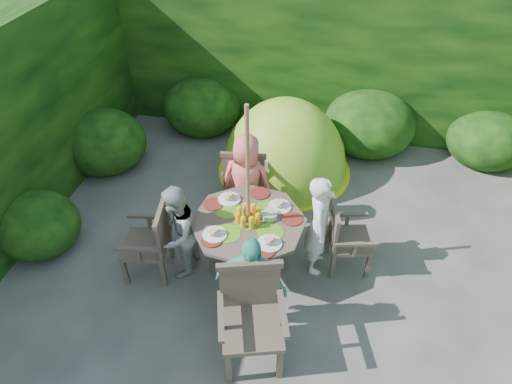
% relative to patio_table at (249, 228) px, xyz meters
% --- Properties ---
extents(ground, '(60.00, 60.00, 0.00)m').
position_rel_patio_table_xyz_m(ground, '(0.69, -0.38, -0.64)').
color(ground, '#45423E').
rests_on(ground, ground).
extents(hedge_enclosure, '(9.00, 9.00, 2.50)m').
position_rel_patio_table_xyz_m(hedge_enclosure, '(0.69, 0.96, 0.61)').
color(hedge_enclosure, black).
rests_on(hedge_enclosure, ground).
extents(patio_table, '(1.60, 1.60, 0.91)m').
position_rel_patio_table_xyz_m(patio_table, '(0.00, 0.00, 0.00)').
color(patio_table, '#42352B').
rests_on(patio_table, ground).
extents(parasol_pole, '(0.05, 0.05, 2.20)m').
position_rel_patio_table_xyz_m(parasol_pole, '(-0.00, -0.00, 0.46)').
color(parasol_pole, brown).
rests_on(parasol_pole, ground).
extents(garden_chair_right, '(0.58, 0.62, 0.89)m').
position_rel_patio_table_xyz_m(garden_chair_right, '(1.06, 0.28, -0.17)').
color(garden_chair_right, '#42352B').
rests_on(garden_chair_right, ground).
extents(garden_chair_left, '(0.59, 0.65, 0.95)m').
position_rel_patio_table_xyz_m(garden_chair_left, '(-1.06, -0.29, -0.13)').
color(garden_chair_left, '#42352B').
rests_on(garden_chair_left, ground).
extents(garden_chair_back, '(0.64, 0.58, 0.97)m').
position_rel_patio_table_xyz_m(garden_chair_back, '(-0.29, 1.05, -0.12)').
color(garden_chair_back, '#42352B').
rests_on(garden_chair_back, ground).
extents(garden_chair_front, '(0.76, 0.71, 1.05)m').
position_rel_patio_table_xyz_m(garden_chair_front, '(0.27, -1.05, -0.08)').
color(garden_chair_front, '#42352B').
rests_on(garden_chair_front, ground).
extents(child_right, '(0.34, 0.50, 1.32)m').
position_rel_patio_table_xyz_m(child_right, '(0.77, 0.20, 0.02)').
color(child_right, white).
rests_on(child_right, ground).
extents(child_left, '(0.47, 0.60, 1.21)m').
position_rel_patio_table_xyz_m(child_left, '(-0.78, -0.20, -0.04)').
color(child_left, '#A6A6A0').
rests_on(child_left, ground).
extents(child_back, '(0.68, 0.47, 1.34)m').
position_rel_patio_table_xyz_m(child_back, '(-0.21, 0.77, 0.03)').
color(child_back, '#FB7067').
rests_on(child_back, ground).
extents(child_front, '(0.76, 0.36, 1.26)m').
position_rel_patio_table_xyz_m(child_front, '(0.20, -0.78, -0.01)').
color(child_front, '#52C1A6').
rests_on(child_front, ground).
extents(dome_tent, '(2.02, 2.02, 2.30)m').
position_rel_patio_table_xyz_m(dome_tent, '(0.08, 2.01, -0.64)').
color(dome_tent, '#8BB823').
rests_on(dome_tent, ground).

